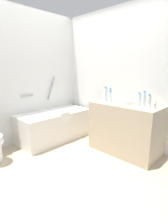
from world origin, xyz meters
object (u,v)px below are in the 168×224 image
at_px(sink_faucet, 130,100).
at_px(water_bottle_4, 149,101).
at_px(water_bottle_0, 144,99).
at_px(drinking_glass_2, 154,104).
at_px(bathtub, 55,125).
at_px(water_bottle_5, 110,95).
at_px(sink_basin, 125,102).
at_px(drinking_glass_1, 154,106).
at_px(water_bottle_3, 105,94).
at_px(water_bottle_2, 110,96).
at_px(water_bottle_1, 139,99).
at_px(drinking_glass_0, 103,98).

distance_m(sink_faucet, water_bottle_4, 0.46).
relative_size(water_bottle_0, drinking_glass_2, 2.40).
distance_m(bathtub, water_bottle_5, 1.29).
distance_m(sink_basin, water_bottle_5, 0.35).
distance_m(water_bottle_5, drinking_glass_1, 0.84).
relative_size(water_bottle_0, water_bottle_4, 1.21).
bearing_deg(water_bottle_3, water_bottle_2, -84.99).
distance_m(sink_faucet, water_bottle_1, 0.30).
relative_size(water_bottle_5, drinking_glass_1, 2.78).
height_order(water_bottle_0, drinking_glass_0, water_bottle_0).
distance_m(sink_faucet, water_bottle_5, 0.37).
relative_size(sink_faucet, drinking_glass_2, 1.54).
bearing_deg(sink_basin, drinking_glass_0, 89.40).
height_order(bathtub, drinking_glass_1, bathtub).
xyz_separation_m(water_bottle_0, water_bottle_5, (0.03, 0.65, -0.00)).
bearing_deg(sink_basin, water_bottle_3, 95.18).
height_order(water_bottle_3, water_bottle_5, water_bottle_3).
distance_m(sink_basin, drinking_glass_2, 0.48).
bearing_deg(drinking_glass_0, drinking_glass_1, -92.24).
bearing_deg(sink_basin, water_bottle_5, 80.74).
xyz_separation_m(water_bottle_2, drinking_glass_1, (-0.01, -0.78, -0.05)).
xyz_separation_m(water_bottle_3, water_bottle_4, (0.04, -0.79, -0.03)).
distance_m(sink_basin, water_bottle_4, 0.42).
relative_size(bathtub, water_bottle_3, 5.80).
bearing_deg(water_bottle_3, drinking_glass_1, -89.89).
distance_m(water_bottle_1, drinking_glass_2, 0.24).
relative_size(water_bottle_4, water_bottle_5, 0.86).
relative_size(water_bottle_1, water_bottle_4, 1.07).
bearing_deg(water_bottle_2, drinking_glass_1, -90.51).
bearing_deg(water_bottle_4, water_bottle_2, 92.38).
distance_m(water_bottle_3, drinking_glass_1, 0.88).
bearing_deg(water_bottle_0, sink_basin, 94.45).
bearing_deg(water_bottle_4, drinking_glass_2, -53.10).
distance_m(water_bottle_2, water_bottle_3, 0.10).
bearing_deg(water_bottle_4, drinking_glass_1, -112.33).
bearing_deg(drinking_glass_2, water_bottle_3, 95.63).
xyz_separation_m(bathtub, sink_faucet, (0.69, -1.29, 0.59)).
bearing_deg(water_bottle_0, sink_faucet, 63.30).
xyz_separation_m(water_bottle_5, drinking_glass_2, (-0.00, -0.81, -0.06)).
relative_size(sink_basin, water_bottle_0, 1.33).
xyz_separation_m(water_bottle_3, water_bottle_5, (0.09, -0.04, -0.01)).
distance_m(water_bottle_1, water_bottle_3, 0.62).
relative_size(water_bottle_4, drinking_glass_0, 2.03).
distance_m(sink_faucet, water_bottle_2, 0.35).
xyz_separation_m(bathtub, drinking_glass_1, (0.47, -1.79, 0.59)).
bearing_deg(water_bottle_1, drinking_glass_0, 90.83).
xyz_separation_m(water_bottle_2, water_bottle_5, (0.08, 0.06, 0.02)).
distance_m(bathtub, drinking_glass_2, 1.95).
distance_m(water_bottle_4, drinking_glass_1, 0.11).
xyz_separation_m(sink_basin, water_bottle_4, (0.00, -0.41, 0.06)).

